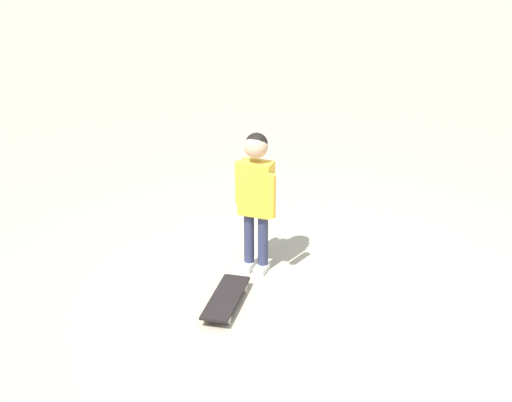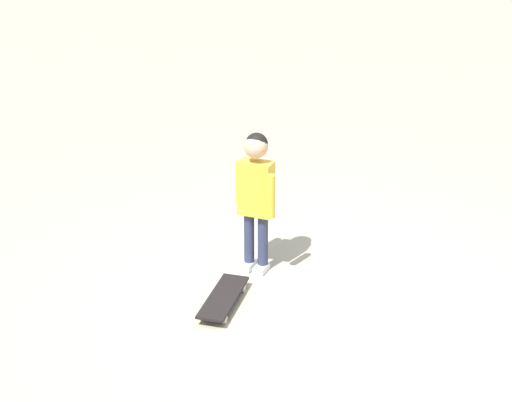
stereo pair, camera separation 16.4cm
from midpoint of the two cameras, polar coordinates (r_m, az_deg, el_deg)
ground_plane at (r=5.46m, az=4.76°, el=-7.01°), size 50.00×50.00×0.00m
child_person at (r=5.51m, az=0.85°, el=1.01°), size 0.28×0.39×1.06m
skateboard at (r=5.30m, az=-1.54°, el=-7.16°), size 0.53×0.60×0.07m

